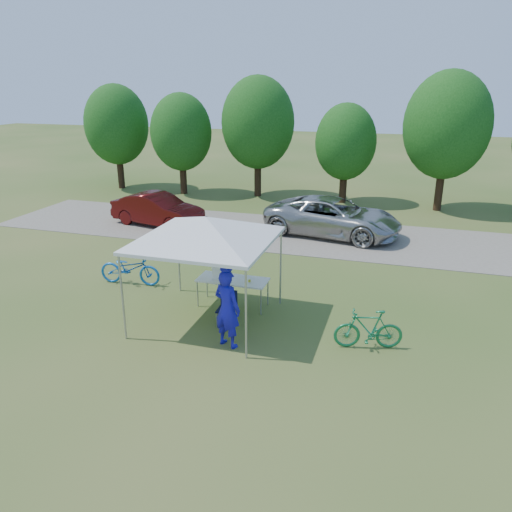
{
  "coord_description": "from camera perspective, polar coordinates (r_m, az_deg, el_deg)",
  "views": [
    {
      "loc": [
        4.52,
        -10.66,
        5.79
      ],
      "look_at": [
        0.66,
        2.0,
        1.12
      ],
      "focal_mm": 35.0,
      "sensor_mm": 36.0,
      "label": 1
    }
  ],
  "objects": [
    {
      "name": "canopy",
      "position": [
        11.99,
        -5.81,
        4.15
      ],
      "size": [
        4.53,
        4.53,
        3.0
      ],
      "color": "#A5A5AA",
      "rests_on": "ground"
    },
    {
      "name": "ice_cream_cup",
      "position": [
        13.16,
        -0.76,
        -2.85
      ],
      "size": [
        0.07,
        0.07,
        0.06
      ],
      "primitive_type": "cylinder",
      "color": "gold",
      "rests_on": "folding_table"
    },
    {
      "name": "gravel_strip",
      "position": [
        20.05,
        3.22,
        2.64
      ],
      "size": [
        24.0,
        5.0,
        0.02
      ],
      "primitive_type": "cube",
      "color": "gray",
      "rests_on": "ground"
    },
    {
      "name": "treeline",
      "position": [
        25.27,
        6.11,
        14.2
      ],
      "size": [
        24.89,
        4.28,
        6.3
      ],
      "color": "#382314",
      "rests_on": "ground"
    },
    {
      "name": "sedan",
      "position": [
        21.36,
        -11.16,
        5.23
      ],
      "size": [
        4.24,
        2.19,
        1.33
      ],
      "primitive_type": "imported",
      "rotation": [
        0.0,
        0.0,
        1.37
      ],
      "color": "#460C0B",
      "rests_on": "gravel_strip"
    },
    {
      "name": "minivan",
      "position": [
        19.8,
        8.78,
        4.46
      ],
      "size": [
        5.61,
        3.28,
        1.47
      ],
      "primitive_type": "imported",
      "rotation": [
        0.0,
        0.0,
        1.4
      ],
      "color": "#ACACA7",
      "rests_on": "gravel_strip"
    },
    {
      "name": "cyclist",
      "position": [
        11.32,
        -3.31,
        -6.02
      ],
      "size": [
        0.79,
        0.65,
        1.86
      ],
      "primitive_type": "imported",
      "rotation": [
        0.0,
        0.0,
        2.81
      ],
      "color": "#1715AF",
      "rests_on": "ground"
    },
    {
      "name": "folding_table",
      "position": [
        13.38,
        -2.68,
        -2.82
      ],
      "size": [
        1.88,
        0.78,
        0.77
      ],
      "color": "white",
      "rests_on": "ground"
    },
    {
      "name": "folding_chair",
      "position": [
        12.53,
        -3.28,
        -5.57
      ],
      "size": [
        0.45,
        0.47,
        0.86
      ],
      "rotation": [
        0.0,
        0.0,
        0.04
      ],
      "color": "black",
      "rests_on": "ground"
    },
    {
      "name": "bike_green",
      "position": [
        11.7,
        12.72,
        -8.16
      ],
      "size": [
        1.62,
        0.82,
        0.94
      ],
      "primitive_type": "imported",
      "rotation": [
        0.0,
        0.0,
        -1.32
      ],
      "color": "#1A7645",
      "rests_on": "ground"
    },
    {
      "name": "cooler",
      "position": [
        13.41,
        -3.96,
        -1.85
      ],
      "size": [
        0.44,
        0.3,
        0.32
      ],
      "color": "white",
      "rests_on": "folding_table"
    },
    {
      "name": "ground",
      "position": [
        12.94,
        -5.41,
        -7.24
      ],
      "size": [
        100.0,
        100.0,
        0.0
      ],
      "primitive_type": "plane",
      "color": "#2D5119",
      "rests_on": "ground"
    },
    {
      "name": "bike_blue",
      "position": [
        15.35,
        -14.21,
        -1.39
      ],
      "size": [
        1.93,
        0.82,
        0.99
      ],
      "primitive_type": "imported",
      "rotation": [
        0.0,
        0.0,
        1.66
      ],
      "color": "#145DB0",
      "rests_on": "ground"
    }
  ]
}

